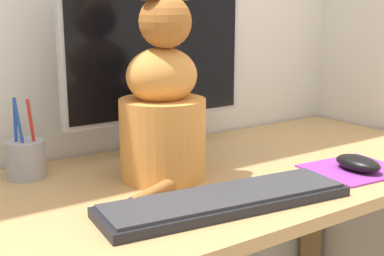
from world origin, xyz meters
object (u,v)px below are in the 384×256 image
Objects in this scene: keyboard at (226,200)px; pen_cup at (26,158)px; computer_mouse_right at (358,163)px; cat at (163,107)px; monitor at (157,57)px.

keyboard is 2.85× the size of pen_cup.
keyboard is 0.36m from computer_mouse_right.
cat reaches higher than pen_cup.
computer_mouse_right is at bearing 6.34° from keyboard.
monitor reaches higher than cat.
monitor is 0.38m from pen_cup.
keyboard is 4.49× the size of computer_mouse_right.
cat is at bearing 99.12° from keyboard.
monitor reaches higher than keyboard.
keyboard is 1.20× the size of cat.
pen_cup is (-0.61, 0.38, 0.02)m from computer_mouse_right.
cat is at bearing -117.64° from monitor.
monitor is 0.98× the size of keyboard.
cat is (-0.01, 0.20, 0.14)m from keyboard.
monitor is 2.80× the size of pen_cup.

